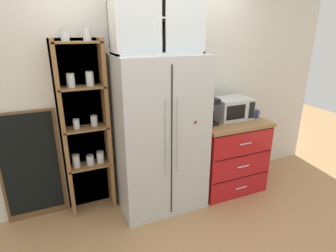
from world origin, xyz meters
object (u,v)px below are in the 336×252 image
object	(u,v)px
mug_navy	(256,114)
bottle_green	(229,111)
bottle_clear	(233,113)
coffee_maker	(208,111)
mug_red	(230,117)
chalkboard_menu	(31,167)
refrigerator	(160,135)
microwave	(232,108)

from	to	relation	value
mug_navy	bottle_green	bearing A→B (deg)	168.51
bottle_green	bottle_clear	world-z (taller)	bottle_green
coffee_maker	mug_red	xyz separation A→B (m)	(0.32, -0.01, -0.11)
coffee_maker	mug_red	size ratio (longest dim) A/B	2.72
mug_red	chalkboard_menu	distance (m)	2.31
refrigerator	coffee_maker	xyz separation A→B (m)	(0.61, 0.01, 0.20)
microwave	mug_navy	size ratio (longest dim) A/B	3.72
mug_red	bottle_green	xyz separation A→B (m)	(-0.00, 0.04, 0.06)
bottle_clear	chalkboard_menu	distance (m)	2.32
mug_navy	chalkboard_menu	size ratio (longest dim) A/B	0.10
bottle_green	bottle_clear	bearing A→B (deg)	-90.00
refrigerator	bottle_clear	xyz separation A→B (m)	(0.93, -0.05, 0.15)
mug_navy	chalkboard_menu	world-z (taller)	chalkboard_menu
bottle_clear	chalkboard_menu	bearing A→B (deg)	171.21
bottle_green	chalkboard_menu	size ratio (longest dim) A/B	0.21
bottle_green	coffee_maker	bearing A→B (deg)	-174.42
coffee_maker	mug_red	bearing A→B (deg)	-2.35
mug_navy	bottle_clear	world-z (taller)	bottle_clear
coffee_maker	mug_navy	size ratio (longest dim) A/B	2.62
mug_red	microwave	bearing A→B (deg)	45.15
microwave	chalkboard_menu	world-z (taller)	chalkboard_menu
coffee_maker	chalkboard_menu	size ratio (longest dim) A/B	0.26
coffee_maker	mug_red	distance (m)	0.33
microwave	coffee_maker	bearing A→B (deg)	-173.54
refrigerator	bottle_green	size ratio (longest dim) A/B	6.94
microwave	refrigerator	bearing A→B (deg)	-177.10
refrigerator	bottle_clear	distance (m)	0.94
mug_navy	mug_red	size ratio (longest dim) A/B	1.04
microwave	bottle_green	world-z (taller)	microwave
bottle_green	mug_navy	bearing A→B (deg)	-11.49
bottle_clear	mug_red	bearing A→B (deg)	87.85
mug_red	bottle_green	size ratio (longest dim) A/B	0.46
refrigerator	mug_red	xyz separation A→B (m)	(0.93, -0.01, 0.09)
mug_red	chalkboard_menu	size ratio (longest dim) A/B	0.09
microwave	chalkboard_menu	xyz separation A→B (m)	(-2.32, 0.25, -0.43)
refrigerator	bottle_green	world-z (taller)	refrigerator
refrigerator	chalkboard_menu	world-z (taller)	refrigerator
mug_red	bottle_clear	distance (m)	0.08
mug_red	mug_navy	bearing A→B (deg)	-4.74
microwave	mug_red	xyz separation A→B (m)	(-0.05, -0.06, -0.08)
microwave	coffee_maker	size ratio (longest dim) A/B	1.42
refrigerator	coffee_maker	distance (m)	0.64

